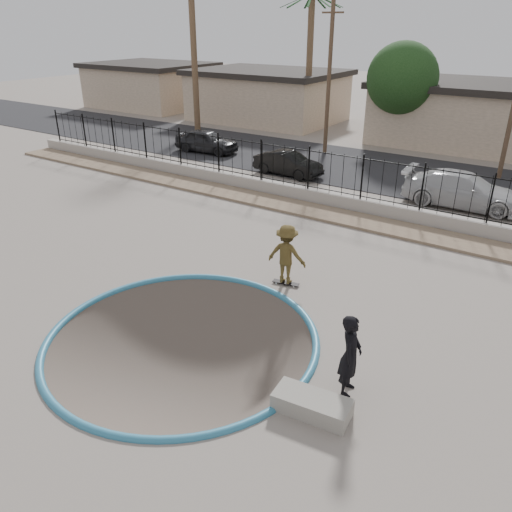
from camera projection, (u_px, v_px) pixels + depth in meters
The scene contains 21 objects.
ground at pixel (371, 224), 23.01m from camera, with size 120.00×120.00×2.20m, color slate.
bowl_pit at pixel (182, 339), 12.78m from camera, with size 6.84×6.84×1.80m, color #4A4138, non-canonical shape.
coping_ring at pixel (182, 339), 12.78m from camera, with size 7.04×7.04×0.20m, color teal.
rock_strip at pixel (348, 218), 20.42m from camera, with size 42.00×1.60×0.11m, color #877258.
retaining_wall at pixel (359, 205), 21.14m from camera, with size 42.00×0.45×0.60m, color gray.
fence at pixel (362, 178), 20.62m from camera, with size 40.00×0.04×1.80m.
street at pixel (410, 175), 26.29m from camera, with size 90.00×8.00×0.04m, color black.
house_west_far at pixel (151, 85), 46.67m from camera, with size 10.60×8.60×3.90m.
house_west at pixel (268, 95), 40.14m from camera, with size 11.60×8.60×3.90m.
house_center at pixel (461, 112), 32.59m from camera, with size 10.60×8.60×3.90m.
palm_left at pixel (192, 11), 33.70m from camera, with size 2.30×2.30×11.30m.
palm_mid at pixel (311, 32), 33.73m from camera, with size 2.30×2.30×9.30m.
utility_pole_left at pixel (329, 72), 28.81m from camera, with size 1.70×0.24×9.00m.
street_tree_left at pixel (402, 78), 30.53m from camera, with size 4.32×4.32×6.36m.
skater at pixel (287, 257), 15.03m from camera, with size 1.20×0.69×1.86m, color brown.
skateboard at pixel (286, 283), 15.40m from camera, with size 0.86×0.36×0.07m.
videographer at pixel (350, 355), 10.58m from camera, with size 0.70×0.46×1.91m, color black.
concrete_ledge at pixel (312, 405), 10.30m from camera, with size 1.60×0.70×0.40m, color gray.
car_a at pixel (207, 141), 30.57m from camera, with size 1.60×3.99×1.36m, color black.
car_b at pixel (288, 163), 26.01m from camera, with size 1.29×3.69×1.21m, color black.
car_c at pixel (463, 190), 21.55m from camera, with size 2.06×5.07×1.47m, color #B9BABC.
Camera 1 is at (7.49, -8.79, 7.39)m, focal length 35.00 mm.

